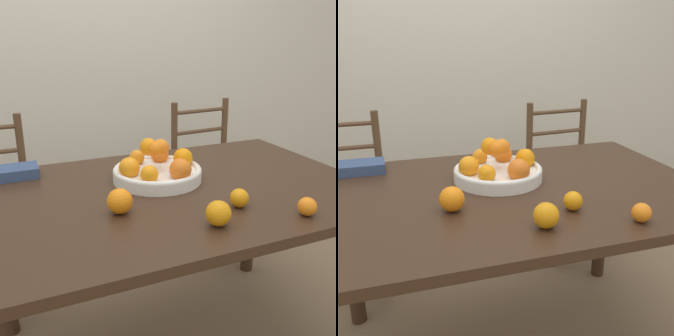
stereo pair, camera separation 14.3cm
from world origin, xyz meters
The scene contains 9 objects.
wall_back centered at (0.00, 1.53, 1.30)m, with size 8.00×0.06×2.60m.
dining_table centered at (0.00, 0.00, 0.66)m, with size 1.45×0.96×0.76m.
fruit_bowl centered at (-0.03, 0.10, 0.81)m, with size 0.35×0.35×0.17m.
orange_loose_0 centered at (0.28, -0.38, 0.79)m, with size 0.06×0.06×0.06m.
orange_loose_1 centered at (-0.01, -0.33, 0.80)m, with size 0.08×0.08×0.08m.
orange_loose_2 centered at (-0.26, -0.13, 0.80)m, with size 0.08×0.08×0.08m.
orange_loose_3 centered at (0.12, -0.24, 0.79)m, with size 0.06×0.06×0.06m.
chair_right centered at (0.61, 0.79, 0.45)m, with size 0.45×0.43×0.92m.
book_stack centered at (-0.56, 0.36, 0.78)m, with size 0.21×0.12×0.04m.
Camera 1 is at (-0.58, -1.25, 1.31)m, focal length 42.00 mm.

